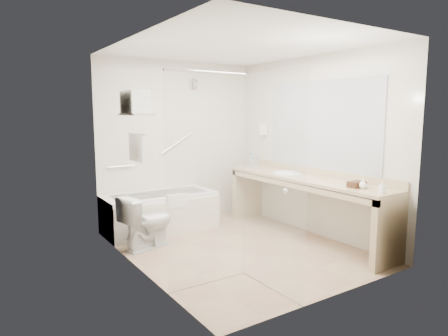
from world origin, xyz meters
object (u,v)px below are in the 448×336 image
bathtub (160,212)px  toilet (147,222)px  vanity_counter (305,192)px  amenity_basket (357,184)px  water_bottle_left (252,164)px

bathtub → toilet: bearing=-126.8°
bathtub → vanity_counter: bearing=-42.4°
vanity_counter → amenity_basket: size_ratio=13.32×
bathtub → water_bottle_left: bearing=-16.4°
vanity_counter → water_bottle_left: (-0.15, 0.99, 0.30)m
amenity_basket → water_bottle_left: size_ratio=1.07×
bathtub → vanity_counter: 2.09m
vanity_counter → amenity_basket: (-0.02, -0.87, 0.24)m
vanity_counter → water_bottle_left: size_ratio=14.31×
bathtub → toilet: 0.75m
bathtub → amenity_basket: amenity_basket is taller
vanity_counter → toilet: (-1.97, 0.79, -0.30)m
bathtub → water_bottle_left: water_bottle_left is taller
amenity_basket → vanity_counter: bearing=88.4°
amenity_basket → water_bottle_left: (-0.13, 1.86, 0.05)m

